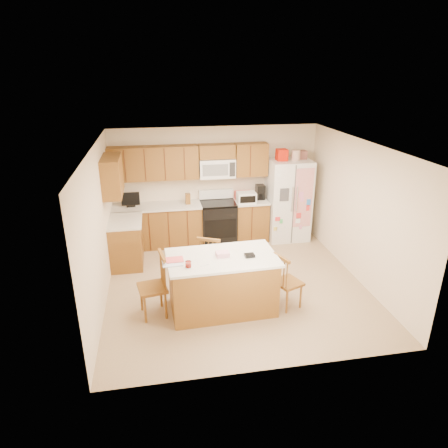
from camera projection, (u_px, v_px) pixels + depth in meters
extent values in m
plane|color=brown|center=(235.00, 283.00, 7.24)|extent=(4.50, 4.50, 0.00)
cube|color=beige|center=(216.00, 184.00, 8.84)|extent=(4.50, 0.10, 2.50)
cube|color=beige|center=(275.00, 286.00, 4.72)|extent=(4.50, 0.10, 2.50)
cube|color=beige|center=(99.00, 228.00, 6.41)|extent=(0.10, 4.50, 2.50)
cube|color=beige|center=(359.00, 211.00, 7.14)|extent=(0.10, 4.50, 2.50)
cube|color=white|center=(237.00, 145.00, 6.32)|extent=(4.50, 4.50, 0.04)
cube|color=brown|center=(158.00, 226.00, 8.65)|extent=(1.87, 0.60, 0.88)
cube|color=brown|center=(250.00, 220.00, 8.98)|extent=(0.72, 0.60, 0.88)
cube|color=brown|center=(126.00, 243.00, 7.83)|extent=(0.60, 0.95, 0.88)
cube|color=beige|center=(157.00, 206.00, 8.47)|extent=(1.87, 0.64, 0.04)
cube|color=beige|center=(251.00, 201.00, 8.80)|extent=(0.72, 0.64, 0.04)
cube|color=beige|center=(125.00, 221.00, 7.67)|extent=(0.64, 0.95, 0.04)
cube|color=brown|center=(154.00, 163.00, 8.27)|extent=(1.85, 0.33, 0.70)
cube|color=brown|center=(251.00, 159.00, 8.61)|extent=(0.70, 0.33, 0.70)
cube|color=brown|center=(217.00, 151.00, 8.41)|extent=(0.76, 0.33, 0.29)
cube|color=brown|center=(112.00, 176.00, 7.31)|extent=(0.33, 0.95, 0.70)
cube|color=#4A200C|center=(125.00, 166.00, 8.02)|extent=(0.02, 0.01, 0.66)
cube|color=#4A200C|center=(130.00, 233.00, 8.27)|extent=(0.02, 0.01, 0.84)
cube|color=#4A200C|center=(145.00, 165.00, 8.09)|extent=(0.02, 0.01, 0.66)
cube|color=#4A200C|center=(150.00, 232.00, 8.34)|extent=(0.02, 0.01, 0.84)
cube|color=#4A200C|center=(165.00, 165.00, 8.15)|extent=(0.02, 0.01, 0.66)
cube|color=#4A200C|center=(169.00, 231.00, 8.40)|extent=(0.02, 0.01, 0.84)
cube|color=#4A200C|center=(184.00, 164.00, 8.22)|extent=(0.01, 0.01, 0.66)
cube|color=#4A200C|center=(188.00, 230.00, 8.47)|extent=(0.01, 0.01, 0.84)
cube|color=#4A200C|center=(250.00, 161.00, 8.44)|extent=(0.01, 0.01, 0.66)
cube|color=#4A200C|center=(252.00, 225.00, 8.70)|extent=(0.01, 0.01, 0.84)
cube|color=white|center=(217.00, 168.00, 8.52)|extent=(0.76, 0.38, 0.40)
cube|color=slate|center=(215.00, 170.00, 8.33)|extent=(0.54, 0.01, 0.24)
cube|color=#262626|center=(232.00, 169.00, 8.39)|extent=(0.12, 0.01, 0.30)
cube|color=brown|center=(188.00, 199.00, 8.54)|extent=(0.10, 0.14, 0.22)
cube|color=black|center=(131.00, 206.00, 8.40)|extent=(0.18, 0.12, 0.02)
cube|color=black|center=(130.00, 199.00, 8.34)|extent=(0.38, 0.03, 0.28)
cube|color=red|center=(243.00, 196.00, 8.82)|extent=(0.35, 0.22, 0.18)
cube|color=white|center=(246.00, 197.00, 8.60)|extent=(0.40, 0.28, 0.23)
cube|color=black|center=(248.00, 199.00, 8.47)|extent=(0.34, 0.01, 0.15)
cube|color=black|center=(260.00, 192.00, 8.83)|extent=(0.18, 0.22, 0.32)
cylinder|color=black|center=(261.00, 196.00, 8.79)|extent=(0.12, 0.12, 0.12)
cube|color=black|center=(218.00, 223.00, 8.84)|extent=(0.76, 0.64, 0.88)
cube|color=black|center=(221.00, 229.00, 8.55)|extent=(0.68, 0.01, 0.42)
cube|color=black|center=(218.00, 203.00, 8.67)|extent=(0.76, 0.64, 0.03)
cube|color=white|center=(216.00, 194.00, 8.86)|extent=(0.76, 0.10, 0.20)
cube|color=white|center=(288.00, 200.00, 8.88)|extent=(0.90, 0.75, 1.80)
cube|color=#4C4C4C|center=(294.00, 205.00, 8.53)|extent=(0.02, 0.01, 1.75)
cube|color=silver|center=(292.00, 199.00, 8.44)|extent=(0.02, 0.03, 0.55)
cube|color=silver|center=(297.00, 199.00, 8.46)|extent=(0.02, 0.03, 0.55)
cube|color=#3F3F44|center=(284.00, 195.00, 8.40)|extent=(0.20, 0.01, 0.28)
cube|color=#D84C59|center=(303.00, 198.00, 8.51)|extent=(0.42, 0.01, 1.30)
cube|color=red|center=(282.00, 155.00, 8.47)|extent=(0.22, 0.22, 0.24)
cylinder|color=#D5A990|center=(296.00, 155.00, 8.48)|extent=(0.18, 0.18, 0.22)
cube|color=#8B5147|center=(302.00, 155.00, 8.63)|extent=(0.18, 0.20, 0.18)
cube|color=brown|center=(222.00, 284.00, 6.34)|extent=(1.65, 0.97, 0.89)
cube|color=beige|center=(222.00, 258.00, 6.17)|extent=(1.73, 1.05, 0.04)
cylinder|color=red|center=(188.00, 265.00, 5.83)|extent=(0.08, 0.08, 0.06)
cylinder|color=white|center=(188.00, 264.00, 5.82)|extent=(0.09, 0.09, 0.09)
cube|color=#FBBBD5|center=(223.00, 254.00, 6.17)|extent=(0.21, 0.16, 0.07)
cube|color=black|center=(250.00, 255.00, 6.15)|extent=(0.15, 0.13, 0.04)
cube|color=white|center=(172.00, 263.00, 5.94)|extent=(0.31, 0.25, 0.01)
cube|color=#D84C4C|center=(175.00, 260.00, 6.02)|extent=(0.27, 0.21, 0.01)
cylinder|color=white|center=(205.00, 265.00, 5.88)|extent=(0.14, 0.06, 0.01)
cube|color=brown|center=(152.00, 288.00, 6.16)|extent=(0.49, 0.51, 0.05)
cylinder|color=brown|center=(141.00, 298.00, 6.36)|extent=(0.04, 0.04, 0.46)
cylinder|color=brown|center=(145.00, 310.00, 6.05)|extent=(0.04, 0.04, 0.46)
cylinder|color=brown|center=(161.00, 294.00, 6.46)|extent=(0.04, 0.04, 0.46)
cylinder|color=brown|center=(166.00, 306.00, 6.15)|extent=(0.04, 0.04, 0.46)
cylinder|color=brown|center=(161.00, 266.00, 6.26)|extent=(0.02, 0.02, 0.51)
cylinder|color=brown|center=(162.00, 268.00, 6.19)|extent=(0.02, 0.02, 0.51)
cylinder|color=brown|center=(163.00, 270.00, 6.12)|extent=(0.02, 0.02, 0.51)
cylinder|color=brown|center=(164.00, 273.00, 6.05)|extent=(0.02, 0.02, 0.51)
cylinder|color=brown|center=(165.00, 275.00, 5.98)|extent=(0.02, 0.02, 0.51)
cube|color=brown|center=(162.00, 255.00, 6.03)|extent=(0.11, 0.42, 0.05)
cube|color=brown|center=(212.00, 262.00, 7.01)|extent=(0.56, 0.55, 0.05)
cylinder|color=brown|center=(223.00, 272.00, 7.19)|extent=(0.04, 0.04, 0.44)
cylinder|color=brown|center=(205.00, 269.00, 7.28)|extent=(0.04, 0.04, 0.44)
cylinder|color=brown|center=(219.00, 280.00, 6.92)|extent=(0.04, 0.04, 0.44)
cylinder|color=brown|center=(200.00, 277.00, 7.00)|extent=(0.04, 0.04, 0.44)
cylinder|color=brown|center=(217.00, 254.00, 6.72)|extent=(0.02, 0.02, 0.49)
cylinder|color=brown|center=(213.00, 253.00, 6.74)|extent=(0.02, 0.02, 0.49)
cylinder|color=brown|center=(209.00, 253.00, 6.76)|extent=(0.02, 0.02, 0.49)
cylinder|color=brown|center=(204.00, 252.00, 6.78)|extent=(0.02, 0.02, 0.49)
cylinder|color=brown|center=(200.00, 252.00, 6.79)|extent=(0.02, 0.02, 0.49)
cube|color=brown|center=(208.00, 240.00, 6.67)|extent=(0.39, 0.21, 0.05)
cube|color=brown|center=(288.00, 282.00, 6.41)|extent=(0.51, 0.52, 0.04)
cylinder|color=brown|center=(301.00, 297.00, 6.43)|extent=(0.03, 0.03, 0.41)
cylinder|color=brown|center=(287.00, 288.00, 6.69)|extent=(0.03, 0.03, 0.41)
cylinder|color=brown|center=(287.00, 302.00, 6.29)|extent=(0.03, 0.03, 0.41)
cylinder|color=brown|center=(274.00, 293.00, 6.55)|extent=(0.03, 0.03, 0.41)
cylinder|color=brown|center=(287.00, 275.00, 6.12)|extent=(0.02, 0.02, 0.46)
cylinder|color=brown|center=(284.00, 273.00, 6.18)|extent=(0.02, 0.02, 0.46)
cylinder|color=brown|center=(281.00, 271.00, 6.24)|extent=(0.02, 0.02, 0.46)
cylinder|color=brown|center=(278.00, 269.00, 6.29)|extent=(0.02, 0.02, 0.46)
cylinder|color=brown|center=(275.00, 268.00, 6.35)|extent=(0.02, 0.02, 0.46)
cube|color=brown|center=(282.00, 258.00, 6.15)|extent=(0.18, 0.37, 0.05)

